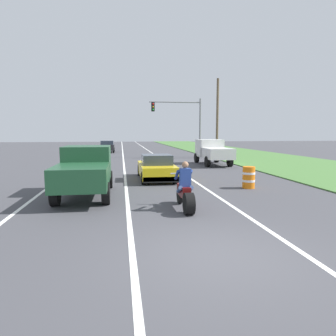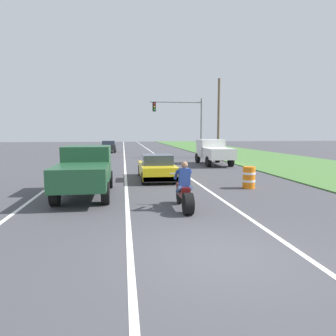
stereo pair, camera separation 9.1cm
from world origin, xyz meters
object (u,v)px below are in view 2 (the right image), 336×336
sports_car_yellow (157,168)px  construction_barrel_nearest (249,177)px  pickup_truck_left_lane_dark_green (85,169)px  traffic_light_mast_near (185,118)px  pickup_truck_right_shoulder_white (214,151)px  motorcycle_with_rider (184,192)px  distant_car_far_ahead (109,146)px

sports_car_yellow → construction_barrel_nearest: size_ratio=4.30×
pickup_truck_left_lane_dark_green → traffic_light_mast_near: 20.48m
pickup_truck_right_shoulder_white → sports_car_yellow: bearing=-126.8°
sports_car_yellow → pickup_truck_right_shoulder_white: bearing=53.2°
traffic_light_mast_near → motorcycle_with_rider: bearing=-101.4°
motorcycle_with_rider → sports_car_yellow: (-0.18, 6.81, 0.04)m
traffic_light_mast_near → construction_barrel_nearest: traffic_light_mast_near is taller
motorcycle_with_rider → traffic_light_mast_near: 22.23m
traffic_light_mast_near → distant_car_far_ahead: size_ratio=1.50×
pickup_truck_right_shoulder_white → distant_car_far_ahead: pickup_truck_right_shoulder_white is taller
motorcycle_with_rider → distant_car_far_ahead: motorcycle_with_rider is taller
motorcycle_with_rider → construction_barrel_nearest: size_ratio=2.21×
traffic_light_mast_near → distant_car_far_ahead: traffic_light_mast_near is taller
sports_car_yellow → distant_car_far_ahead: size_ratio=1.08×
sports_car_yellow → pickup_truck_left_lane_dark_green: size_ratio=0.90×
sports_car_yellow → distant_car_far_ahead: (-3.63, 23.83, 0.14)m
pickup_truck_left_lane_dark_green → traffic_light_mast_near: bearing=67.2°
pickup_truck_left_lane_dark_green → distant_car_far_ahead: pickup_truck_left_lane_dark_green is taller
sports_car_yellow → pickup_truck_left_lane_dark_green: pickup_truck_left_lane_dark_green is taller
sports_car_yellow → pickup_truck_left_lane_dark_green: bearing=-129.9°
traffic_light_mast_near → pickup_truck_right_shoulder_white: bearing=-84.1°
motorcycle_with_rider → pickup_truck_right_shoulder_white: size_ratio=0.46×
sports_car_yellow → construction_barrel_nearest: bearing=-40.2°
sports_car_yellow → distant_car_far_ahead: distant_car_far_ahead is taller
motorcycle_with_rider → pickup_truck_left_lane_dark_green: (-3.50, 2.84, 0.51)m
pickup_truck_left_lane_dark_green → pickup_truck_right_shoulder_white: 14.05m
sports_car_yellow → construction_barrel_nearest: sports_car_yellow is taller
distant_car_far_ahead → pickup_truck_left_lane_dark_green: bearing=-89.4°
pickup_truck_left_lane_dark_green → pickup_truck_right_shoulder_white: same height
pickup_truck_left_lane_dark_green → distant_car_far_ahead: 27.81m
traffic_light_mast_near → distant_car_far_ahead: (-8.16, 9.12, -3.27)m
construction_barrel_nearest → distant_car_far_ahead: (-7.53, 27.13, 0.27)m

